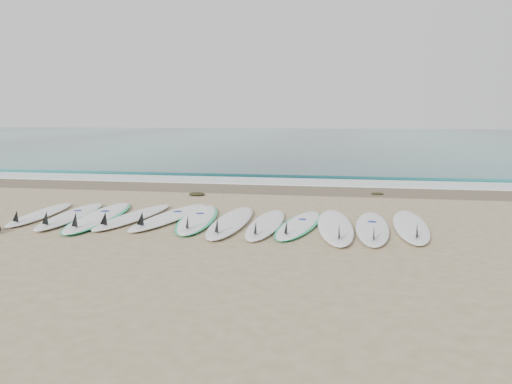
# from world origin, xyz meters

# --- Properties ---
(ground) EXTENTS (120.00, 120.00, 0.00)m
(ground) POSITION_xyz_m (0.00, 0.00, 0.00)
(ground) COLOR tan
(ocean) EXTENTS (120.00, 55.00, 0.03)m
(ocean) POSITION_xyz_m (0.00, 32.50, 0.01)
(ocean) COLOR #1D5B5D
(ocean) RESTS_ON ground
(wet_sand_band) EXTENTS (120.00, 1.80, 0.01)m
(wet_sand_band) POSITION_xyz_m (0.00, 4.10, 0.01)
(wet_sand_band) COLOR brown
(wet_sand_band) RESTS_ON ground
(foam_band) EXTENTS (120.00, 1.40, 0.04)m
(foam_band) POSITION_xyz_m (0.00, 5.50, 0.02)
(foam_band) COLOR silver
(foam_band) RESTS_ON ground
(wave_crest) EXTENTS (120.00, 1.00, 0.10)m
(wave_crest) POSITION_xyz_m (0.00, 7.00, 0.05)
(wave_crest) COLOR #1D5B5D
(wave_crest) RESTS_ON ground
(surfboard_0) EXTENTS (0.71, 2.39, 0.30)m
(surfboard_0) POSITION_xyz_m (-3.41, -0.10, 0.05)
(surfboard_0) COLOR white
(surfboard_0) RESTS_ON ground
(surfboard_1) EXTENTS (0.77, 2.66, 0.34)m
(surfboard_1) POSITION_xyz_m (-2.75, -0.16, 0.06)
(surfboard_1) COLOR white
(surfboard_1) RESTS_ON ground
(surfboard_2) EXTENTS (0.99, 2.94, 0.37)m
(surfboard_2) POSITION_xyz_m (-2.18, -0.15, 0.05)
(surfboard_2) COLOR white
(surfboard_2) RESTS_ON ground
(surfboard_3) EXTENTS (0.88, 2.61, 0.33)m
(surfboard_3) POSITION_xyz_m (-1.57, -0.03, 0.06)
(surfboard_3) COLOR white
(surfboard_3) RESTS_ON ground
(surfboard_4) EXTENTS (1.01, 2.77, 0.35)m
(surfboard_4) POSITION_xyz_m (-0.90, 0.06, 0.06)
(surfboard_4) COLOR white
(surfboard_4) RESTS_ON ground
(surfboard_5) EXTENTS (0.93, 2.70, 0.34)m
(surfboard_5) POSITION_xyz_m (-0.34, 0.01, 0.05)
(surfboard_5) COLOR white
(surfboard_5) RESTS_ON ground
(surfboard_6) EXTENTS (0.58, 2.78, 0.36)m
(surfboard_6) POSITION_xyz_m (0.32, -0.19, 0.06)
(surfboard_6) COLOR white
(surfboard_6) RESTS_ON ground
(surfboard_7) EXTENTS (0.60, 2.54, 0.32)m
(surfboard_7) POSITION_xyz_m (0.95, -0.24, 0.06)
(surfboard_7) COLOR white
(surfboard_7) RESTS_ON ground
(surfboard_8) EXTENTS (0.94, 2.51, 0.31)m
(surfboard_8) POSITION_xyz_m (1.52, -0.14, 0.05)
(surfboard_8) COLOR white
(surfboard_8) RESTS_ON ground
(surfboard_9) EXTENTS (0.78, 2.85, 0.36)m
(surfboard_9) POSITION_xyz_m (2.14, -0.24, 0.06)
(surfboard_9) COLOR white
(surfboard_9) RESTS_ON ground
(surfboard_10) EXTENTS (0.64, 2.66, 0.34)m
(surfboard_10) POSITION_xyz_m (2.75, -0.23, 0.06)
(surfboard_10) COLOR white
(surfboard_10) RESTS_ON ground
(surfboard_11) EXTENTS (0.66, 2.72, 0.35)m
(surfboard_11) POSITION_xyz_m (3.40, 0.01, 0.06)
(surfboard_11) COLOR white
(surfboard_11) RESTS_ON ground
(seaweed_near) EXTENTS (0.39, 0.30, 0.08)m
(seaweed_near) POSITION_xyz_m (-1.18, 2.83, 0.04)
(seaweed_near) COLOR black
(seaweed_near) RESTS_ON ground
(seaweed_far) EXTENTS (0.31, 0.24, 0.06)m
(seaweed_far) POSITION_xyz_m (3.09, 3.65, 0.03)
(seaweed_far) COLOR black
(seaweed_far) RESTS_ON ground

